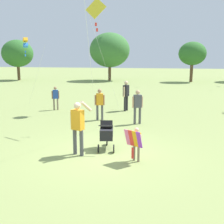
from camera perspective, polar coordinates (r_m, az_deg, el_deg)
ground_plane at (r=9.51m, az=-1.90°, el=-8.41°), size 120.00×120.00×0.00m
treeline_distant at (r=35.44m, az=8.66°, el=12.13°), size 34.82×7.05×5.92m
child_with_butterfly_kite at (r=8.66m, az=4.89°, el=-5.92°), size 0.59×0.50×1.07m
person_adult_flyer at (r=9.15m, az=-6.95°, el=-2.35°), size 0.68×0.53×1.84m
stroller at (r=9.78m, az=-1.13°, el=-4.10°), size 0.62×1.11×1.03m
kite_adult_black at (r=12.15m, az=-3.36°, el=19.62°), size 0.99×3.45×5.57m
kite_green_novelty at (r=19.35m, az=-17.16°, el=13.26°), size 2.18×1.65×4.33m
person_sitting_far at (r=13.27m, az=5.21°, el=1.61°), size 0.49×0.34×1.63m
person_couple_left at (r=16.37m, az=2.87°, el=3.82°), size 0.34×0.54×1.76m
person_kid_running at (r=14.04m, az=-2.52°, el=2.07°), size 0.49×0.29×1.58m
person_back_turned at (r=16.96m, az=-11.41°, el=3.15°), size 0.41×0.30×1.40m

